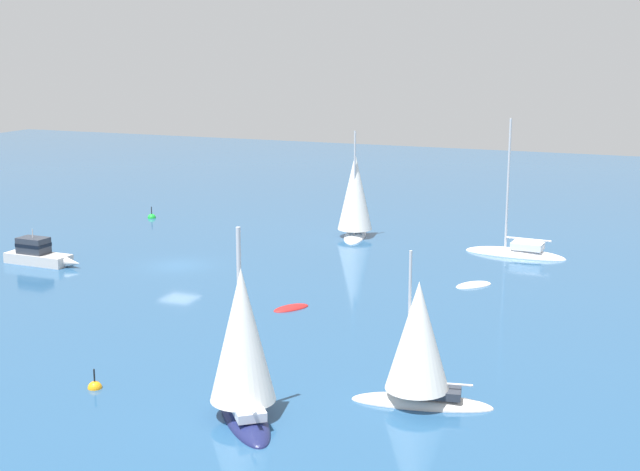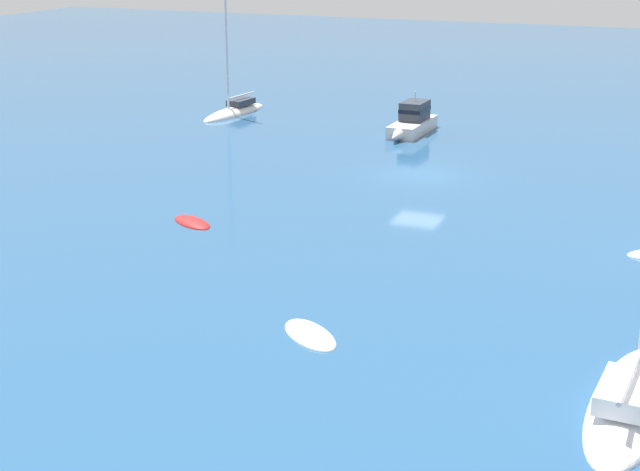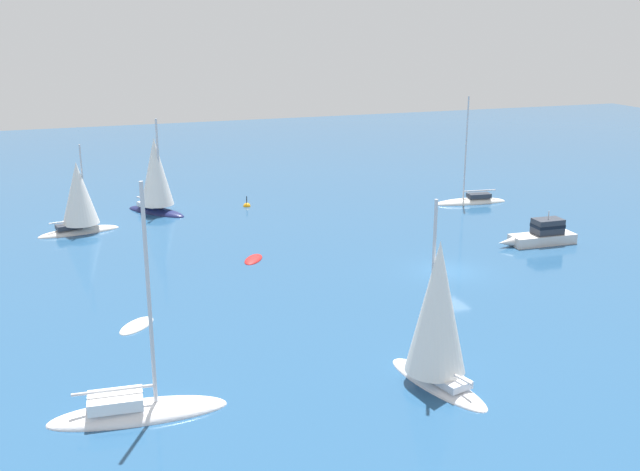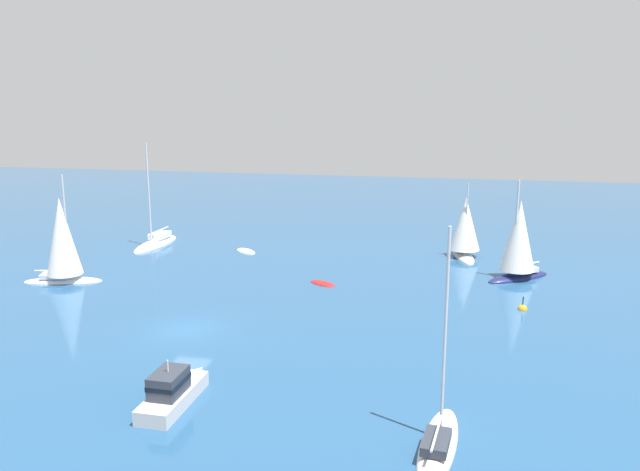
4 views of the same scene
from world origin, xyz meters
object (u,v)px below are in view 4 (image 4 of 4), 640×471
(skiff, at_px, (323,284))
(sailboat, at_px, (519,244))
(channel_buoy, at_px, (522,309))
(launch, at_px, (173,390))
(dinghy, at_px, (246,252))
(yacht_1, at_px, (156,243))
(ketch_1, at_px, (62,243))
(yacht, at_px, (465,230))
(ketch, at_px, (438,444))

(skiff, bearing_deg, sailboat, 47.75)
(channel_buoy, bearing_deg, launch, -45.45)
(dinghy, relative_size, channel_buoy, 2.24)
(dinghy, bearing_deg, sailboat, -149.10)
(yacht_1, distance_m, dinghy, 10.01)
(yacht_1, bearing_deg, ketch_1, -2.51)
(yacht, bearing_deg, skiff, -56.32)
(ketch, height_order, launch, ketch)
(ketch, bearing_deg, dinghy, 37.33)
(yacht, distance_m, channel_buoy, 15.39)
(skiff, bearing_deg, launch, -67.88)
(yacht, height_order, skiff, yacht)
(ketch_1, relative_size, channel_buoy, 7.16)
(dinghy, xyz_separation_m, ketch_1, (12.68, -11.55, 3.31))
(yacht_1, height_order, ketch_1, yacht_1)
(ketch, relative_size, skiff, 3.84)
(ketch_1, xyz_separation_m, sailboat, (-8.24, 36.72, -0.28))
(dinghy, height_order, channel_buoy, channel_buoy)
(ketch_1, distance_m, channel_buoy, 36.56)
(yacht, bearing_deg, yacht_1, -98.96)
(yacht, height_order, yacht_1, yacht_1)
(ketch, distance_m, launch, 13.30)
(channel_buoy, bearing_deg, ketch, -15.62)
(sailboat, bearing_deg, launch, 15.51)
(sailboat, bearing_deg, yacht_1, -47.57)
(sailboat, bearing_deg, skiff, -21.98)
(yacht, bearing_deg, launch, -35.23)
(yacht_1, bearing_deg, yacht, 96.27)
(launch, distance_m, dinghy, 31.55)
(dinghy, bearing_deg, yacht, -133.13)
(skiff, relative_size, sailboat, 0.31)
(dinghy, bearing_deg, skiff, 176.89)
(yacht_1, xyz_separation_m, skiff, (10.19, 19.43, -0.16))
(launch, bearing_deg, dinghy, 12.86)
(yacht, relative_size, ketch_1, 0.81)
(ketch, height_order, dinghy, ketch)
(launch, bearing_deg, yacht, -22.36)
(yacht, distance_m, skiff, 16.31)
(launch, height_order, skiff, launch)
(skiff, distance_m, channel_buoy, 15.73)
(ketch, xyz_separation_m, ketch_1, (-19.77, -30.82, 3.16))
(yacht, xyz_separation_m, yacht_1, (1.16, -30.86, -2.46))
(launch, distance_m, ketch_1, 25.51)
(sailboat, bearing_deg, yacht, -95.98)
(launch, relative_size, yacht, 0.84)
(sailboat, height_order, channel_buoy, sailboat)
(ketch_1, bearing_deg, ketch, -47.01)
(ketch, distance_m, sailboat, 28.77)
(skiff, xyz_separation_m, sailboat, (-4.72, 15.69, 3.03))
(launch, bearing_deg, yacht_1, 28.38)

